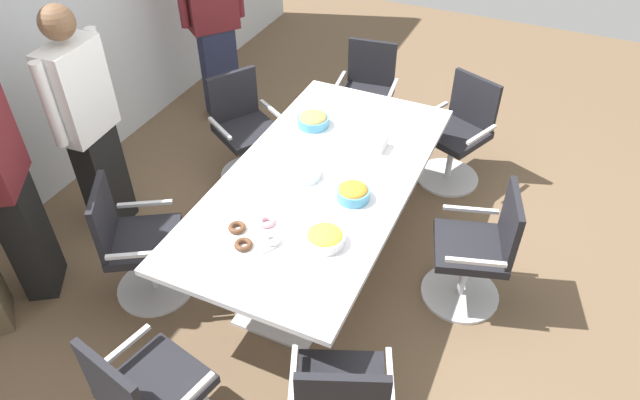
% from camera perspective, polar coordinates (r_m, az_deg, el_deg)
% --- Properties ---
extents(ground_plane, '(10.00, 10.00, 0.01)m').
position_cam_1_polar(ground_plane, '(4.39, 0.00, -5.55)').
color(ground_plane, brown).
extents(back_wall, '(8.00, 0.10, 2.80)m').
position_cam_1_polar(back_wall, '(4.93, -27.39, 15.13)').
color(back_wall, silver).
rests_on(back_wall, ground).
extents(conference_table, '(2.40, 1.20, 0.75)m').
position_cam_1_polar(conference_table, '(3.97, 0.00, 0.83)').
color(conference_table, silver).
rests_on(conference_table, ground).
extents(office_chair_0, '(0.65, 0.65, 0.91)m').
position_cam_1_polar(office_chair_0, '(3.30, -16.29, -18.32)').
color(office_chair_0, silver).
rests_on(office_chair_0, ground).
extents(office_chair_2, '(0.67, 0.67, 0.91)m').
position_cam_1_polar(office_chair_2, '(3.97, 15.17, -5.18)').
color(office_chair_2, silver).
rests_on(office_chair_2, ground).
extents(office_chair_3, '(0.71, 0.71, 0.91)m').
position_cam_1_polar(office_chair_3, '(5.03, 13.36, 6.00)').
color(office_chair_3, silver).
rests_on(office_chair_3, ground).
extents(office_chair_4, '(0.60, 0.60, 0.91)m').
position_cam_1_polar(office_chair_4, '(5.44, 4.55, 9.84)').
color(office_chair_4, silver).
rests_on(office_chair_4, ground).
extents(office_chair_5, '(0.74, 0.74, 0.91)m').
position_cam_1_polar(office_chair_5, '(4.98, -7.37, 6.48)').
color(office_chair_5, silver).
rests_on(office_chair_5, ground).
extents(office_chair_6, '(0.74, 0.74, 0.91)m').
position_cam_1_polar(office_chair_6, '(4.06, -17.50, -4.51)').
color(office_chair_6, silver).
rests_on(office_chair_6, ground).
extents(person_standing_1, '(0.56, 0.42, 1.89)m').
position_cam_1_polar(person_standing_1, '(4.03, -28.96, 2.39)').
color(person_standing_1, black).
rests_on(person_standing_1, ground).
extents(person_standing_2, '(0.61, 0.25, 1.78)m').
position_cam_1_polar(person_standing_2, '(4.42, -21.91, 7.08)').
color(person_standing_2, black).
rests_on(person_standing_2, ground).
extents(person_standing_3, '(0.53, 0.44, 1.87)m').
position_cam_1_polar(person_standing_3, '(5.65, -10.42, 17.11)').
color(person_standing_3, '#232842').
rests_on(person_standing_3, ground).
extents(snack_bowl_chips_orange, '(0.21, 0.21, 0.11)m').
position_cam_1_polar(snack_bowl_chips_orange, '(3.69, 3.26, 0.76)').
color(snack_bowl_chips_orange, '#4C9EC6').
rests_on(snack_bowl_chips_orange, conference_table).
extents(snack_bowl_chips_yellow, '(0.24, 0.24, 0.09)m').
position_cam_1_polar(snack_bowl_chips_yellow, '(3.39, 0.49, -3.66)').
color(snack_bowl_chips_yellow, white).
rests_on(snack_bowl_chips_yellow, conference_table).
extents(snack_bowl_cookies, '(0.24, 0.24, 0.10)m').
position_cam_1_polar(snack_bowl_cookies, '(4.39, -0.69, 7.91)').
color(snack_bowl_cookies, '#4C9EC6').
rests_on(snack_bowl_cookies, conference_table).
extents(donut_platter, '(0.34, 0.34, 0.04)m').
position_cam_1_polar(donut_platter, '(3.46, -6.44, -3.33)').
color(donut_platter, white).
rests_on(donut_platter, conference_table).
extents(plate_stack, '(0.22, 0.22, 0.04)m').
position_cam_1_polar(plate_stack, '(3.88, -1.52, 2.55)').
color(plate_stack, white).
rests_on(plate_stack, conference_table).
extents(napkin_pile, '(0.15, 0.15, 0.08)m').
position_cam_1_polar(napkin_pile, '(4.16, 5.43, 5.58)').
color(napkin_pile, white).
rests_on(napkin_pile, conference_table).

